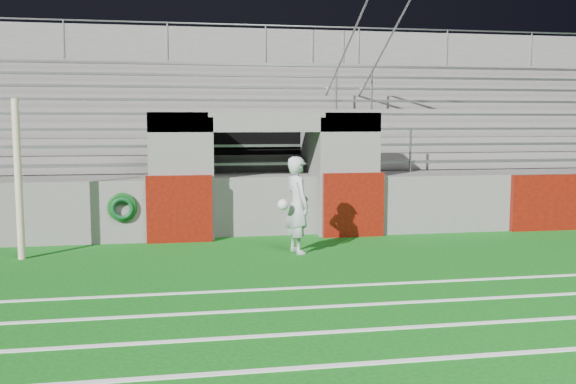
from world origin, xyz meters
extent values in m
plane|color=#0E5511|center=(0.00, 0.00, 0.00)|extent=(90.00, 90.00, 0.00)
cylinder|color=beige|center=(-4.57, 1.84, 1.40)|extent=(0.13, 0.13, 2.81)
cube|color=white|center=(0.00, -4.00, 0.01)|extent=(28.00, 0.09, 0.01)
cube|color=white|center=(0.00, -3.00, 0.01)|extent=(28.00, 0.09, 0.01)
cube|color=white|center=(0.00, -2.00, 0.01)|extent=(28.00, 0.09, 0.01)
cube|color=white|center=(0.00, -1.00, 0.01)|extent=(28.00, 0.09, 0.01)
cube|color=#605E5B|center=(-1.80, 3.50, 1.30)|extent=(1.20, 1.00, 2.60)
cube|color=#605E5B|center=(1.80, 3.50, 1.30)|extent=(1.20, 1.00, 2.60)
cube|color=black|center=(0.00, 5.20, 1.25)|extent=(2.60, 0.20, 2.50)
cube|color=#605E5B|center=(-1.15, 4.10, 1.25)|extent=(0.10, 2.20, 2.50)
cube|color=#605E5B|center=(1.15, 4.10, 1.25)|extent=(0.10, 2.20, 2.50)
cube|color=#605E5B|center=(0.00, 3.50, 2.40)|extent=(4.80, 1.00, 0.40)
cube|color=#605E5B|center=(0.00, 7.35, 1.15)|extent=(26.00, 8.00, 0.20)
cube|color=#605E5B|center=(0.00, 7.35, 0.53)|extent=(26.00, 8.00, 1.05)
cube|color=#4F0D06|center=(-1.80, 2.94, 0.68)|extent=(1.30, 0.15, 1.35)
cube|color=#4F0D06|center=(1.80, 2.94, 0.68)|extent=(1.30, 0.15, 1.35)
cube|color=#4F0D06|center=(6.50, 2.94, 0.62)|extent=(2.20, 0.15, 1.25)
cube|color=gray|center=(0.00, 4.43, 1.47)|extent=(23.00, 0.28, 0.06)
cube|color=#605E5B|center=(0.00, 5.28, 1.44)|extent=(24.00, 0.75, 0.38)
cube|color=gray|center=(0.00, 5.18, 1.85)|extent=(23.00, 0.28, 0.06)
cube|color=#605E5B|center=(0.00, 6.03, 1.63)|extent=(24.00, 0.75, 0.76)
cube|color=gray|center=(0.00, 5.93, 2.23)|extent=(23.00, 0.28, 0.06)
cube|color=#605E5B|center=(0.00, 6.78, 1.82)|extent=(24.00, 0.75, 1.14)
cube|color=gray|center=(0.00, 6.68, 2.61)|extent=(23.00, 0.28, 0.06)
cube|color=#605E5B|center=(0.00, 7.53, 2.01)|extent=(24.00, 0.75, 1.52)
cube|color=gray|center=(0.00, 7.43, 2.99)|extent=(23.00, 0.28, 0.06)
cube|color=#605E5B|center=(0.00, 8.28, 2.20)|extent=(24.00, 0.75, 1.90)
cube|color=gray|center=(0.00, 8.18, 3.37)|extent=(23.00, 0.28, 0.06)
cube|color=#605E5B|center=(0.00, 9.03, 2.39)|extent=(24.00, 0.75, 2.28)
cube|color=gray|center=(0.00, 8.93, 3.75)|extent=(23.00, 0.28, 0.06)
cube|color=#605E5B|center=(0.00, 9.78, 2.58)|extent=(24.00, 0.75, 2.66)
cube|color=gray|center=(0.00, 9.68, 4.13)|extent=(23.00, 0.28, 0.06)
cube|color=#605E5B|center=(0.00, 10.45, 2.65)|extent=(26.00, 0.60, 5.29)
cylinder|color=#A5A8AD|center=(2.50, 4.15, 1.75)|extent=(0.05, 0.05, 1.00)
cylinder|color=#A5A8AD|center=(2.50, 7.15, 3.27)|extent=(0.05, 0.05, 1.00)
cylinder|color=#A5A8AD|center=(2.50, 10.15, 4.79)|extent=(0.05, 0.05, 1.00)
cylinder|color=#A5A8AD|center=(2.50, 7.15, 3.77)|extent=(0.05, 6.02, 3.08)
cylinder|color=#A5A8AD|center=(3.50, 4.15, 1.75)|extent=(0.05, 0.05, 1.00)
cylinder|color=#A5A8AD|center=(3.50, 7.15, 3.27)|extent=(0.05, 0.05, 1.00)
cylinder|color=#A5A8AD|center=(3.50, 10.15, 4.79)|extent=(0.05, 0.05, 1.00)
cylinder|color=#A5A8AD|center=(3.50, 7.15, 3.77)|extent=(0.05, 6.02, 3.08)
cylinder|color=#A5A8AD|center=(-5.00, 10.15, 4.84)|extent=(0.05, 0.05, 1.10)
cylinder|color=#A5A8AD|center=(-2.00, 10.15, 4.84)|extent=(0.05, 0.05, 1.10)
cylinder|color=#A5A8AD|center=(1.00, 10.15, 4.84)|extent=(0.05, 0.05, 1.10)
cylinder|color=#A5A8AD|center=(4.00, 10.15, 4.84)|extent=(0.05, 0.05, 1.10)
cylinder|color=#A5A8AD|center=(7.00, 10.15, 4.84)|extent=(0.05, 0.05, 1.10)
cylinder|color=#A5A8AD|center=(10.00, 10.15, 4.84)|extent=(0.05, 0.05, 1.10)
cylinder|color=#A5A8AD|center=(0.00, 10.15, 5.39)|extent=(24.00, 0.05, 0.05)
imported|color=#AFB4B9|center=(0.32, 1.51, 0.89)|extent=(0.56, 0.73, 1.78)
sphere|color=white|center=(0.01, 1.26, 0.94)|extent=(0.20, 0.20, 0.20)
torus|color=#0E4614|center=(-2.91, 2.95, 0.73)|extent=(0.58, 0.11, 0.58)
torus|color=#0D441E|center=(-2.91, 2.90, 0.72)|extent=(0.46, 0.09, 0.46)
camera|label=1|loc=(-1.92, -9.93, 2.40)|focal=40.00mm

